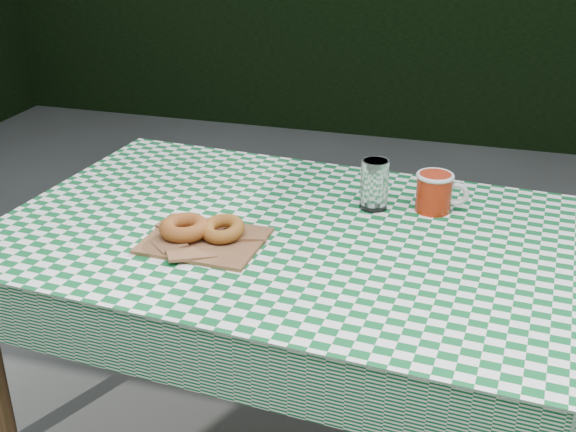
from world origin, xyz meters
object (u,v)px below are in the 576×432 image
Objects in this scene: coffee_mug at (434,192)px; drinking_glass at (374,184)px; table at (283,360)px; paper_bag at (204,240)px.

drinking_glass is at bearing -175.56° from coffee_mug.
coffee_mug is at bearing 35.54° from table.
paper_bag is at bearing -138.11° from drinking_glass.
paper_bag is 2.08× the size of drinking_glass.
table is 7.56× the size of coffee_mug.
drinking_glass is (0.18, 0.18, 0.44)m from table.
table is 0.58m from coffee_mug.
paper_bag is 0.58m from coffee_mug.
paper_bag is at bearing -135.83° from table.
coffee_mug is 1.38× the size of drinking_glass.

